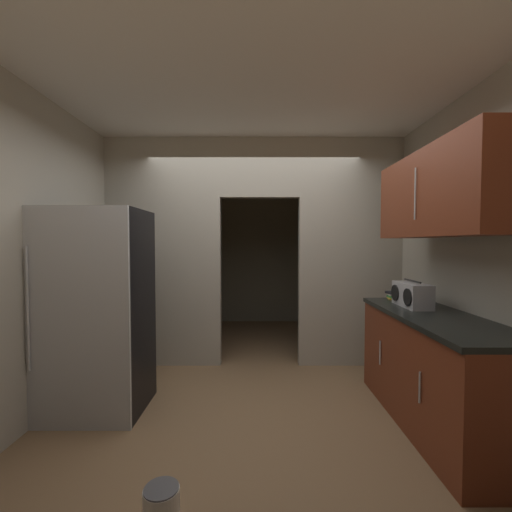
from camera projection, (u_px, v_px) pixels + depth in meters
ground at (252, 414)px, 2.90m from camera, size 20.00×20.00×0.00m
kitchen_overhead_slab at (252, 107)px, 3.16m from camera, size 3.96×6.42×0.06m
kitchen_partition at (251, 245)px, 4.06m from camera, size 3.56×0.12×2.74m
adjoining_room_shell at (253, 250)px, 5.71m from camera, size 3.56×2.35×2.74m
refrigerator at (95, 311)px, 2.94m from camera, size 0.84×0.71×1.78m
lower_cabinet_run at (433, 370)px, 2.71m from camera, size 0.62×1.69×0.91m
upper_cabinet_counterside at (436, 194)px, 2.66m from camera, size 0.36×1.52×0.68m
boombox at (410, 295)px, 3.03m from camera, size 0.20×0.43×0.24m
book_stack at (392, 295)px, 3.45m from camera, size 0.15×0.17×0.08m
paint_can at (160, 507)px, 1.75m from camera, size 0.19×0.19×0.20m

